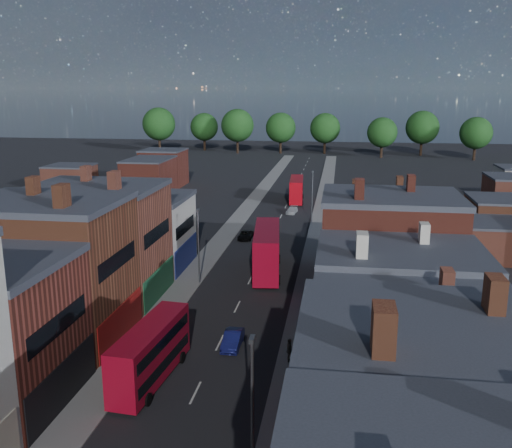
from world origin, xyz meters
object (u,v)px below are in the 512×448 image
(car_2, at_px, (246,235))
(bus_1, at_px, (267,250))
(bus_0, at_px, (150,352))
(car_3, at_px, (292,210))
(bus_2, at_px, (296,189))
(car_1, at_px, (233,340))
(ped_1, at_px, (123,371))
(ped_3, at_px, (289,350))

(car_2, bearing_deg, bus_1, -71.91)
(bus_0, bearing_deg, car_3, 90.27)
(bus_1, xyz_separation_m, bus_2, (-0.00, 42.19, -0.43))
(bus_1, relative_size, car_3, 3.31)
(car_2, bearing_deg, bus_2, 79.72)
(car_1, relative_size, car_3, 1.06)
(bus_1, bearing_deg, ped_1, -110.81)
(bus_0, distance_m, ped_1, 2.30)
(car_3, bearing_deg, ped_3, -77.64)
(car_1, bearing_deg, ped_3, -24.09)
(car_1, bearing_deg, bus_2, 89.29)
(car_1, height_order, ped_1, ped_1)
(bus_0, distance_m, bus_2, 67.68)
(bus_0, xyz_separation_m, bus_1, (5.00, 25.31, 0.53))
(car_3, xyz_separation_m, ped_1, (-6.86, -58.17, 0.49))
(bus_0, xyz_separation_m, ped_3, (9.47, 4.17, -1.21))
(bus_2, relative_size, car_2, 2.56)
(ped_1, bearing_deg, bus_1, -85.11)
(bus_0, relative_size, car_2, 2.47)
(car_1, height_order, ped_3, ped_3)
(car_1, xyz_separation_m, ped_3, (4.77, -2.09, 0.41))
(bus_1, xyz_separation_m, car_1, (-0.30, -19.05, -2.14))
(bus_0, height_order, bus_2, bus_2)
(car_2, distance_m, car_3, 18.28)
(bus_1, height_order, car_3, bus_1)
(bus_2, height_order, ped_3, bus_2)
(car_1, bearing_deg, bus_0, -127.34)
(bus_0, bearing_deg, car_1, 58.39)
(car_1, bearing_deg, bus_1, 88.67)
(car_3, height_order, ped_3, ped_3)
(bus_0, relative_size, car_1, 2.52)
(car_1, bearing_deg, car_3, 89.17)
(car_3, bearing_deg, bus_2, 97.95)
(bus_1, bearing_deg, bus_0, -107.35)
(bus_1, distance_m, car_2, 15.47)
(bus_1, distance_m, ped_3, 21.68)
(bus_1, xyz_separation_m, car_3, (0.06, 32.14, -2.25))
(car_3, distance_m, ped_3, 53.47)
(bus_0, xyz_separation_m, car_1, (4.70, 6.26, -1.61))
(car_3, bearing_deg, car_1, -82.77)
(bus_1, bearing_deg, ped_3, -84.25)
(car_3, relative_size, ped_1, 2.03)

